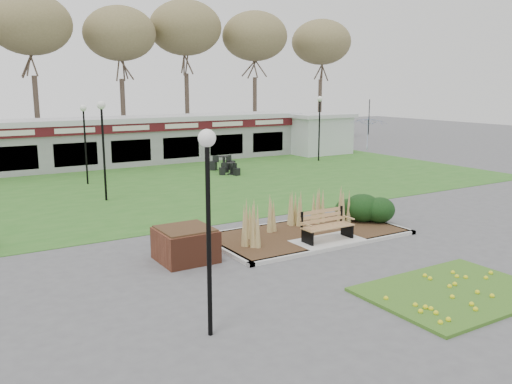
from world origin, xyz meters
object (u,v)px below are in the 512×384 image
lamp_post_far_right (320,114)px  lamp_post_near_left (208,188)px  park_bench (326,225)px  bistro_set_d (223,166)px  patio_umbrella (368,134)px  brick_planter (185,244)px  bistro_set_b (231,170)px  food_pavilion (123,141)px  lamp_post_mid_right (84,127)px  lamp_post_far_left (102,129)px  service_hut (318,133)px

lamp_post_far_right → lamp_post_near_left: bearing=-132.8°
park_bench → lamp_post_far_right: lamp_post_far_right is taller
bistro_set_d → patio_umbrella: (9.56, -1.58, 1.50)m
brick_planter → patio_umbrella: 21.66m
lamp_post_near_left → patio_umbrella: lamp_post_near_left is taller
bistro_set_b → bistro_set_d: bistro_set_d is taller
food_pavilion → lamp_post_mid_right: size_ratio=6.30×
lamp_post_near_left → lamp_post_far_right: lamp_post_far_right is taller
patio_umbrella → food_pavilion: bearing=152.9°
lamp_post_mid_right → lamp_post_far_right: bearing=2.1°
bistro_set_d → patio_umbrella: 9.80m
lamp_post_near_left → lamp_post_far_left: bearing=82.1°
lamp_post_near_left → bistro_set_b: (9.64, 16.66, -2.73)m
park_bench → lamp_post_near_left: bearing=-147.5°
patio_umbrella → lamp_post_mid_right: bearing=175.6°
service_hut → bistro_set_d: (-9.48, -3.42, -1.16)m
service_hut → lamp_post_far_right: size_ratio=1.07×
park_bench → bistro_set_d: park_bench is taller
lamp_post_far_left → bistro_set_d: lamp_post_far_left is taller
bistro_set_d → lamp_post_mid_right: bearing=-178.2°
lamp_post_near_left → park_bench: bearing=32.5°
bistro_set_b → lamp_post_far_right: bearing=13.2°
service_hut → lamp_post_mid_right: lamp_post_mid_right is taller
lamp_post_mid_right → lamp_post_near_left: bearing=-97.1°
lamp_post_far_right → bistro_set_b: size_ratio=3.45×
park_bench → lamp_post_near_left: (-5.89, -3.75, 2.37)m
bistro_set_b → lamp_post_near_left: bearing=-120.0°
lamp_post_far_left → bistro_set_b: lamp_post_far_left is taller
lamp_post_mid_right → lamp_post_far_left: bearing=-94.3°
service_hut → lamp_post_near_left: lamp_post_near_left is taller
lamp_post_far_left → lamp_post_far_right: bearing=17.7°
park_bench → brick_planter: bearing=170.3°
lamp_post_near_left → lamp_post_far_right: bearing=47.2°
service_hut → bistro_set_b: (-9.76, -4.84, -1.21)m
lamp_post_mid_right → patio_umbrella: 17.34m
lamp_post_near_left → bistro_set_b: lamp_post_near_left is taller
brick_planter → bistro_set_d: brick_planter is taller
park_bench → lamp_post_far_right: (11.15, 14.64, 2.42)m
lamp_post_far_right → lamp_post_far_left: bearing=-162.3°
lamp_post_near_left → lamp_post_far_right: (17.04, 18.39, 0.05)m
lamp_post_far_left → food_pavilion: bearing=68.0°
lamp_post_far_right → bistro_set_d: lamp_post_far_right is taller
food_pavilion → bistro_set_b: food_pavilion is taller
brick_planter → bistro_set_d: bearing=58.2°
lamp_post_near_left → lamp_post_far_left: size_ratio=0.97×
brick_planter → service_hut: 24.71m
bistro_set_b → bistro_set_d: size_ratio=0.79×
lamp_post_far_left → brick_planter: bearing=-92.5°
brick_planter → service_hut: bearing=43.5°
lamp_post_near_left → bistro_set_d: 20.79m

